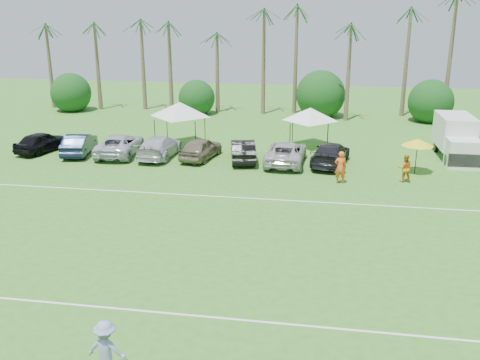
# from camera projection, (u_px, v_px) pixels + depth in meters

# --- Properties ---
(ground) EXTENTS (120.00, 120.00, 0.00)m
(ground) POSITION_uv_depth(u_px,v_px,m) (100.00, 343.00, 16.77)
(ground) COLOR #357122
(ground) RESTS_ON ground
(field_lines) EXTENTS (80.00, 12.10, 0.01)m
(field_lines) POSITION_uv_depth(u_px,v_px,m) (172.00, 239.00, 24.28)
(field_lines) COLOR white
(field_lines) RESTS_ON ground
(palm_tree_0) EXTENTS (2.40, 2.40, 8.90)m
(palm_tree_0) POSITION_uv_depth(u_px,v_px,m) (41.00, 34.00, 53.54)
(palm_tree_0) COLOR brown
(palm_tree_0) RESTS_ON ground
(palm_tree_1) EXTENTS (2.40, 2.40, 9.90)m
(palm_tree_1) POSITION_uv_depth(u_px,v_px,m) (88.00, 26.00, 52.50)
(palm_tree_1) COLOR brown
(palm_tree_1) RESTS_ON ground
(palm_tree_2) EXTENTS (2.40, 2.40, 10.90)m
(palm_tree_2) POSITION_uv_depth(u_px,v_px,m) (136.00, 17.00, 51.47)
(palm_tree_2) COLOR brown
(palm_tree_2) RESTS_ON ground
(palm_tree_3) EXTENTS (2.40, 2.40, 11.90)m
(palm_tree_3) POSITION_uv_depth(u_px,v_px,m) (175.00, 7.00, 50.59)
(palm_tree_3) COLOR brown
(palm_tree_3) RESTS_ON ground
(palm_tree_4) EXTENTS (2.40, 2.40, 8.90)m
(palm_tree_4) POSITION_uv_depth(u_px,v_px,m) (217.00, 36.00, 50.77)
(palm_tree_4) COLOR brown
(palm_tree_4) RESTS_ON ground
(palm_tree_5) EXTENTS (2.40, 2.40, 9.90)m
(palm_tree_5) POSITION_uv_depth(u_px,v_px,m) (259.00, 27.00, 49.88)
(palm_tree_5) COLOR brown
(palm_tree_5) RESTS_ON ground
(palm_tree_6) EXTENTS (2.40, 2.40, 10.90)m
(palm_tree_6) POSITION_uv_depth(u_px,v_px,m) (302.00, 17.00, 49.00)
(palm_tree_6) COLOR brown
(palm_tree_6) RESTS_ON ground
(palm_tree_7) EXTENTS (2.40, 2.40, 11.90)m
(palm_tree_7) POSITION_uv_depth(u_px,v_px,m) (347.00, 7.00, 48.13)
(palm_tree_7) COLOR brown
(palm_tree_7) RESTS_ON ground
(palm_tree_8) EXTENTS (2.40, 2.40, 8.90)m
(palm_tree_8) POSITION_uv_depth(u_px,v_px,m) (402.00, 37.00, 48.15)
(palm_tree_8) COLOR brown
(palm_tree_8) RESTS_ON ground
(palm_tree_9) EXTENTS (2.40, 2.40, 9.90)m
(palm_tree_9) POSITION_uv_depth(u_px,v_px,m) (461.00, 28.00, 47.11)
(palm_tree_9) COLOR brown
(palm_tree_9) RESTS_ON ground
(bush_tree_0) EXTENTS (4.00, 4.00, 4.00)m
(bush_tree_0) POSITION_uv_depth(u_px,v_px,m) (79.00, 90.00, 55.77)
(bush_tree_0) COLOR brown
(bush_tree_0) RESTS_ON ground
(bush_tree_1) EXTENTS (4.00, 4.00, 4.00)m
(bush_tree_1) POSITION_uv_depth(u_px,v_px,m) (200.00, 94.00, 53.76)
(bush_tree_1) COLOR brown
(bush_tree_1) RESTS_ON ground
(bush_tree_2) EXTENTS (4.00, 4.00, 4.00)m
(bush_tree_2) POSITION_uv_depth(u_px,v_px,m) (321.00, 97.00, 51.91)
(bush_tree_2) COLOR brown
(bush_tree_2) RESTS_ON ground
(bush_tree_3) EXTENTS (4.00, 4.00, 4.00)m
(bush_tree_3) POSITION_uv_depth(u_px,v_px,m) (428.00, 99.00, 50.37)
(bush_tree_3) COLOR brown
(bush_tree_3) RESTS_ON ground
(sideline_player_a) EXTENTS (0.76, 0.54, 1.97)m
(sideline_player_a) POSITION_uv_depth(u_px,v_px,m) (340.00, 167.00, 31.78)
(sideline_player_a) COLOR orange
(sideline_player_a) RESTS_ON ground
(sideline_player_b) EXTENTS (0.87, 0.70, 1.71)m
(sideline_player_b) POSITION_uv_depth(u_px,v_px,m) (405.00, 168.00, 32.07)
(sideline_player_b) COLOR orange
(sideline_player_b) RESTS_ON ground
(box_truck) EXTENTS (2.27, 5.69, 2.92)m
(box_truck) POSITION_uv_depth(u_px,v_px,m) (457.00, 137.00, 36.78)
(box_truck) COLOR white
(box_truck) RESTS_ON ground
(canopy_tent_left) EXTENTS (4.74, 4.74, 3.84)m
(canopy_tent_left) POSITION_uv_depth(u_px,v_px,m) (180.00, 102.00, 40.09)
(canopy_tent_left) COLOR black
(canopy_tent_left) RESTS_ON ground
(canopy_tent_right) EXTENTS (4.23, 4.23, 3.43)m
(canopy_tent_right) POSITION_uv_depth(u_px,v_px,m) (310.00, 108.00, 39.74)
(canopy_tent_right) COLOR black
(canopy_tent_right) RESTS_ON ground
(market_umbrella) EXTENTS (2.02, 2.02, 2.25)m
(market_umbrella) POSITION_uv_depth(u_px,v_px,m) (418.00, 142.00, 33.40)
(market_umbrella) COLOR black
(market_umbrella) RESTS_ON ground
(frisbee_player) EXTENTS (1.18, 0.79, 1.77)m
(frisbee_player) POSITION_uv_depth(u_px,v_px,m) (106.00, 349.00, 15.02)
(frisbee_player) COLOR #848FBB
(frisbee_player) RESTS_ON ground
(parked_car_0) EXTENTS (2.84, 4.70, 1.50)m
(parked_car_0) POSITION_uv_depth(u_px,v_px,m) (42.00, 142.00, 38.84)
(parked_car_0) COLOR black
(parked_car_0) RESTS_ON ground
(parked_car_1) EXTENTS (2.37, 4.75, 1.50)m
(parked_car_1) POSITION_uv_depth(u_px,v_px,m) (79.00, 144.00, 38.22)
(parked_car_1) COLOR black
(parked_car_1) RESTS_ON ground
(parked_car_2) EXTENTS (2.88, 5.55, 1.50)m
(parked_car_2) POSITION_uv_depth(u_px,v_px,m) (120.00, 145.00, 38.01)
(parked_car_2) COLOR silver
(parked_car_2) RESTS_ON ground
(parked_car_3) EXTENTS (2.25, 5.22, 1.50)m
(parked_car_3) POSITION_uv_depth(u_px,v_px,m) (160.00, 147.00, 37.47)
(parked_car_3) COLOR silver
(parked_car_3) RESTS_ON ground
(parked_car_4) EXTENTS (2.52, 4.63, 1.50)m
(parked_car_4) POSITION_uv_depth(u_px,v_px,m) (201.00, 148.00, 37.05)
(parked_car_4) COLOR #786B55
(parked_car_4) RESTS_ON ground
(parked_car_5) EXTENTS (2.48, 4.77, 1.50)m
(parked_car_5) POSITION_uv_depth(u_px,v_px,m) (243.00, 150.00, 36.53)
(parked_car_5) COLOR black
(parked_car_5) RESTS_ON ground
(parked_car_6) EXTENTS (2.63, 5.45, 1.50)m
(parked_car_6) POSITION_uv_depth(u_px,v_px,m) (286.00, 153.00, 35.89)
(parked_car_6) COLOR #B8B8B8
(parked_car_6) RESTS_ON ground
(parked_car_7) EXTENTS (2.88, 5.42, 1.50)m
(parked_car_7) POSITION_uv_depth(u_px,v_px,m) (330.00, 154.00, 35.67)
(parked_car_7) COLOR black
(parked_car_7) RESTS_ON ground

